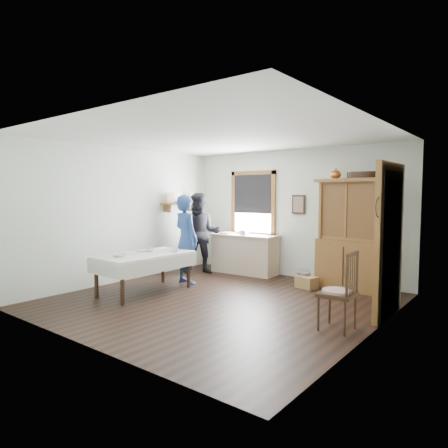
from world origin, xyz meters
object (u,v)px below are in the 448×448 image
Objects in this scene: dining_table at (145,273)px; figure_dark at (201,236)px; wicker_basket at (307,282)px; woman_blue at (186,243)px; china_hutch at (349,234)px; spindle_chair at (337,290)px; pail at (304,279)px; work_counter at (244,254)px.

figure_dark is at bearing 100.10° from dining_table.
woman_blue is (-2.07, -1.11, 0.70)m from wicker_basket.
china_hutch reaches higher than spindle_chair.
figure_dark reaches higher than pail.
spindle_chair reaches higher than work_counter.
pail is (-1.46, 1.95, -0.38)m from spindle_chair.
china_hutch is 1.17× the size of dining_table.
work_counter reaches higher than pail.
dining_table is at bearing -179.43° from spindle_chair.
woman_blue reaches higher than dining_table.
work_counter is at bearing 166.22° from wicker_basket.
dining_table is 1.08× the size of woman_blue.
spindle_chair is at bearing 3.90° from dining_table.
work_counter is at bearing -87.82° from woman_blue.
woman_blue is at bearing -151.77° from wicker_basket.
china_hutch is 1.27× the size of woman_blue.
wicker_basket is at bearing -31.13° from figure_dark.
pail is 2.49m from figure_dark.
figure_dark is at bearing -143.31° from work_counter.
work_counter is 2.44m from china_hutch.
figure_dark reaches higher than spindle_chair.
woman_blue is 1.01m from figure_dark.
woman_blue is (0.08, 0.99, 0.46)m from dining_table.
wicker_basket is 2.59m from figure_dark.
china_hutch is at bearing 34.86° from wicker_basket.
china_hutch reaches higher than dining_table.
woman_blue is at bearing 85.47° from dining_table.
dining_table is 3.01m from wicker_basket.
dining_table is at bearing -115.53° from figure_dark.
pail is 0.73× the size of wicker_basket.
dining_table reaches higher than pail.
spindle_chair is 2.47m from pail.
work_counter is at bearing 140.14° from spindle_chair.
woman_blue reaches higher than spindle_chair.
work_counter is 1.82m from wicker_basket.
pail is 2.39m from woman_blue.
figure_dark reaches higher than work_counter.
figure_dark is at bearing -51.08° from woman_blue.
figure_dark reaches higher than wicker_basket.
pail is at bearing -14.74° from work_counter.
dining_table is 2.00m from figure_dark.
work_counter is 1.46× the size of spindle_chair.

